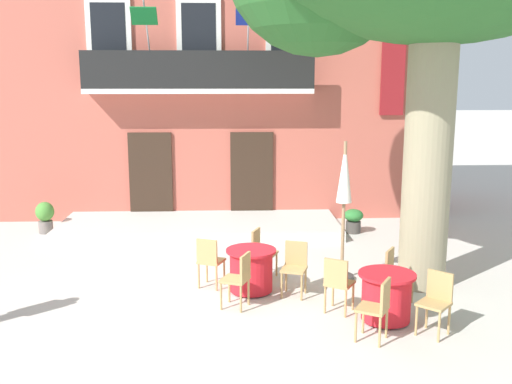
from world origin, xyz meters
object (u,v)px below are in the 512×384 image
object	(u,v)px
cafe_umbrella	(344,190)
ground_planter_left	(45,216)
cafe_chair_middle_3	(338,281)
cafe_chair_near_tree_3	(261,250)
cafe_chair_middle_0	(377,306)
cafe_table_middle	(386,296)
cafe_chair_middle_2	(395,273)
cafe_chair_near_tree_1	(239,276)
cafe_chair_middle_1	(436,299)
cafe_chair_near_tree_0	(210,259)
cafe_chair_near_tree_2	(295,265)
ground_planter_right	(353,220)
cafe_table_near_tree	(251,270)

from	to	relation	value
cafe_umbrella	ground_planter_left	bearing A→B (deg)	151.20
cafe_chair_middle_3	cafe_chair_near_tree_3	bearing A→B (deg)	122.67
cafe_chair_middle_0	cafe_table_middle	bearing A→B (deg)	65.50
cafe_chair_middle_3	cafe_chair_middle_2	bearing A→B (deg)	19.52
cafe_chair_near_tree_1	cafe_chair_middle_1	size ratio (longest dim) A/B	1.00
cafe_chair_near_tree_0	cafe_chair_near_tree_2	world-z (taller)	same
cafe_table_middle	cafe_chair_middle_2	world-z (taller)	cafe_chair_middle_2
ground_planter_right	cafe_chair_near_tree_0	bearing A→B (deg)	-132.50
cafe_table_middle	ground_planter_right	xyz separation A→B (m)	(0.59, 5.15, -0.07)
cafe_chair_near_tree_0	cafe_chair_near_tree_1	xyz separation A→B (m)	(0.51, -0.94, 0.00)
cafe_table_near_tree	cafe_chair_near_tree_3	bearing A→B (deg)	73.88
cafe_chair_near_tree_2	cafe_chair_middle_0	distance (m)	2.08
cafe_table_near_tree	cafe_chair_near_tree_1	world-z (taller)	cafe_chair_near_tree_1
cafe_table_near_tree	ground_planter_right	xyz separation A→B (m)	(2.59, 3.83, -0.07)
cafe_chair_near_tree_0	cafe_chair_near_tree_2	xyz separation A→B (m)	(1.46, -0.38, 0.00)
cafe_chair_middle_0	cafe_chair_middle_2	world-z (taller)	same
cafe_chair_near_tree_3	cafe_chair_middle_2	distance (m)	2.52
ground_planter_right	cafe_chair_middle_0	bearing A→B (deg)	-98.75
cafe_chair_middle_0	ground_planter_left	size ratio (longest dim) A/B	1.20
cafe_table_near_tree	ground_planter_right	bearing A→B (deg)	55.96
cafe_chair_near_tree_2	cafe_umbrella	world-z (taller)	cafe_umbrella
cafe_umbrella	cafe_chair_middle_2	bearing A→B (deg)	-62.30
cafe_chair_middle_1	ground_planter_left	world-z (taller)	cafe_chair_middle_1
cafe_table_middle	cafe_chair_middle_2	bearing A→B (deg)	64.42
cafe_chair_middle_3	ground_planter_left	world-z (taller)	cafe_chair_middle_3
ground_planter_left	cafe_table_near_tree	bearing A→B (deg)	-40.75
cafe_chair_near_tree_2	cafe_chair_middle_0	xyz separation A→B (m)	(0.95, -1.85, 0.00)
cafe_chair_near_tree_0	cafe_chair_middle_1	world-z (taller)	same
cafe_chair_middle_2	cafe_chair_near_tree_2	bearing A→B (deg)	162.96
cafe_chair_near_tree_0	cafe_table_middle	distance (m)	3.13
cafe_table_near_tree	cafe_chair_near_tree_0	xyz separation A→B (m)	(-0.72, 0.22, 0.14)
cafe_umbrella	cafe_chair_middle_1	bearing A→B (deg)	-68.94
cafe_chair_near_tree_2	cafe_chair_near_tree_1	bearing A→B (deg)	-149.50
cafe_chair_near_tree_2	cafe_chair_near_tree_3	xyz separation A→B (m)	(-0.53, 0.89, 0.00)
cafe_chair_middle_0	cafe_chair_middle_1	xyz separation A→B (m)	(0.91, 0.22, 0.00)
cafe_chair_near_tree_3	ground_planter_left	xyz separation A→B (m)	(-5.00, 3.40, -0.11)
cafe_chair_middle_1	cafe_table_middle	bearing A→B (deg)	142.18
cafe_table_near_tree	cafe_chair_middle_0	size ratio (longest dim) A/B	0.95
ground_planter_left	cafe_chair_middle_1	bearing A→B (deg)	-38.71
cafe_chair_near_tree_1	cafe_chair_middle_0	xyz separation A→B (m)	(1.90, -1.29, 0.00)
cafe_chair_middle_1	cafe_umbrella	bearing A→B (deg)	111.06
cafe_chair_near_tree_0	cafe_chair_near_tree_2	distance (m)	1.51
cafe_chair_near_tree_1	cafe_table_middle	distance (m)	2.30
cafe_chair_middle_0	ground_planter_right	distance (m)	5.91
cafe_table_near_tree	cafe_chair_middle_2	bearing A→B (deg)	-15.58
cafe_chair_middle_2	cafe_chair_middle_0	bearing A→B (deg)	-115.04
ground_planter_right	cafe_table_near_tree	bearing A→B (deg)	-124.04
cafe_chair_near_tree_1	cafe_chair_middle_2	bearing A→B (deg)	1.67
cafe_table_middle	cafe_chair_near_tree_2	bearing A→B (deg)	137.26
cafe_chair_middle_1	cafe_chair_middle_0	bearing A→B (deg)	-166.16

